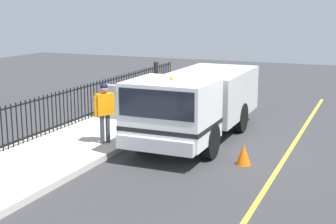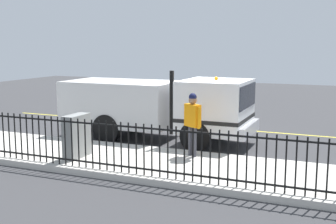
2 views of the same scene
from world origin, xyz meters
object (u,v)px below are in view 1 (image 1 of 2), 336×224
Objects in this scene: work_truck at (195,100)px; worker_standing at (104,106)px; utility_cabinet at (113,102)px; traffic_cone at (244,154)px.

work_truck is 2.75m from worker_standing.
traffic_cone is (-5.42, 2.76, -0.48)m from utility_cabinet.
worker_standing is at bearing 40.69° from work_truck.
utility_cabinet is 2.13× the size of traffic_cone.
worker_standing is 3.23m from utility_cabinet.
utility_cabinet is (1.36, -2.89, -0.49)m from worker_standing.
traffic_cone is at bearing 153.05° from utility_cabinet.
work_truck reaches higher than traffic_cone.
work_truck is at bearing -40.06° from traffic_cone.
utility_cabinet is at bearing -26.95° from traffic_cone.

